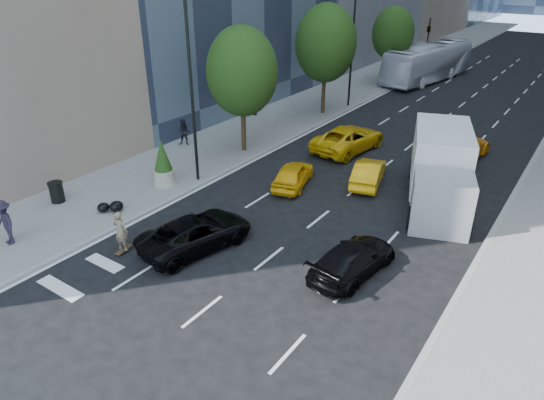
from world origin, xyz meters
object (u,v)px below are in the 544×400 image
Objects in this scene: skateboarder at (121,233)px; black_sedan_mercedes at (353,259)px; black_sedan_lincoln at (196,233)px; planter_shrub at (163,164)px; box_truck at (441,169)px; trash_can at (57,192)px; city_bus at (428,62)px.

skateboarder is 9.34m from black_sedan_mercedes.
planter_shrub reaches higher than black_sedan_lincoln.
box_truck is 18.71m from trash_can.
planter_shrub is (-12.36, -6.42, -0.44)m from box_truck.
box_truck is at bearing 27.45° from planter_shrub.
trash_can is (-5.81, -37.00, -1.15)m from city_bus.
black_sedan_mercedes is 4.42× the size of trash_can.
trash_can is at bearing 18.31° from black_sedan_mercedes.
city_bus is at bearing 84.78° from planter_shrub.
box_truck is (9.39, -26.15, -0.02)m from city_bus.
city_bus reaches higher than box_truck.
box_truck is (0.69, 7.91, 1.14)m from black_sedan_mercedes.
black_sedan_lincoln is 4.99× the size of trash_can.
black_sedan_mercedes is 0.34× the size of city_bus.
black_sedan_lincoln is at bearing 24.76° from black_sedan_mercedes.
city_bus reaches higher than skateboarder.
planter_shrub reaches higher than trash_can.
city_bus is 27.78m from box_truck.
city_bus is at bearing -100.63° from skateboarder.
skateboarder is 6.39m from planter_shrub.
box_truck is 3.10× the size of planter_shrub.
black_sedan_mercedes is (8.43, 4.00, -0.24)m from skateboarder.
black_sedan_mercedes is 14.80m from trash_can.
box_truck reaches higher than black_sedan_lincoln.
city_bus is at bearing -68.80° from black_sedan_mercedes.
planter_shrub is at bearing -19.14° from black_sedan_lincoln.
black_sedan_lincoln is 0.63× the size of box_truck.
box_truck reaches higher than skateboarder.
skateboarder is at bearing -80.65° from city_bus.
black_sedan_mercedes is (6.20, 2.00, -0.05)m from black_sedan_lincoln.
trash_can is (-14.51, -2.93, 0.01)m from black_sedan_mercedes.
planter_shrub is (2.84, 4.43, 0.70)m from trash_can.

